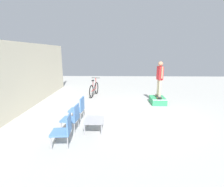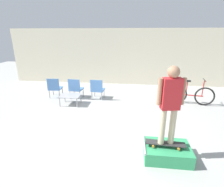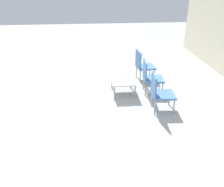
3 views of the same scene
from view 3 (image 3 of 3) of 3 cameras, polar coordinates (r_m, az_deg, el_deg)
ground_plane at (r=5.45m, az=-11.21°, el=-7.67°), size 24.00×24.00×0.00m
coffee_table at (r=6.67m, az=2.55°, el=2.76°), size 0.80×0.64×0.39m
patio_chair_left at (r=7.63m, az=7.03°, el=6.70°), size 0.56×0.56×0.90m
patio_chair_center at (r=6.76m, az=8.67°, el=4.04°), size 0.56×0.56×0.90m
patio_chair_right at (r=5.90m, az=10.80°, el=0.53°), size 0.55×0.55×0.90m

